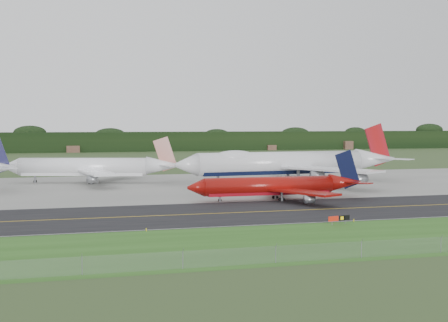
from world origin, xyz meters
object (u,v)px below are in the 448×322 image
at_px(jet_red_737, 278,186).
at_px(taxiway_sign, 339,218).
at_px(jet_ba_747, 288,163).
at_px(jet_star_tail, 93,168).

bearing_deg(jet_red_737, taxiway_sign, -92.87).
height_order(jet_red_737, taxiway_sign, jet_red_737).
bearing_deg(jet_ba_747, taxiway_sign, -104.10).
bearing_deg(jet_ba_747, jet_red_737, -114.48).
bearing_deg(jet_red_737, jet_ba_747, 65.52).
bearing_deg(taxiway_sign, jet_star_tail, 112.91).
relative_size(jet_ba_747, jet_red_737, 1.66).
distance_m(jet_red_737, taxiway_sign, 35.93).
xyz_separation_m(jet_ba_747, jet_red_737, (-16.07, -35.29, -2.85)).
height_order(jet_star_tail, taxiway_sign, jet_star_tail).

